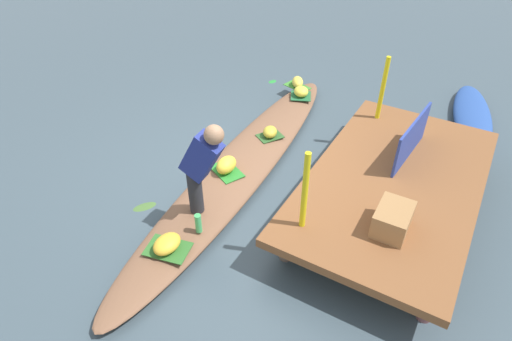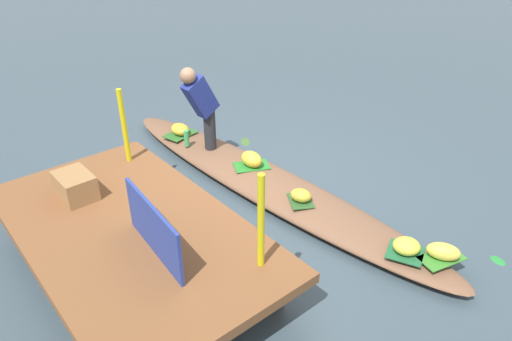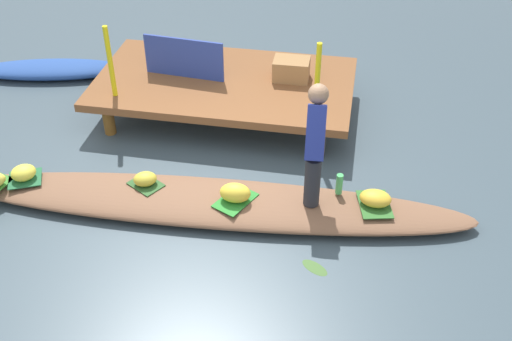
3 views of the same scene
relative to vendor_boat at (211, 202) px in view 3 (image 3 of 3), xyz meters
name	(u,v)px [view 3 (image 3 of 3)]	position (x,y,z in m)	size (l,w,h in m)	color
canal_water	(212,209)	(0.00, 0.00, -0.09)	(40.00, 40.00, 0.00)	#3D4D57
dock_platform	(224,84)	(-0.28, 1.90, 0.32)	(3.20, 1.80, 0.47)	brown
vendor_boat	(211,202)	(0.00, 0.00, 0.00)	(5.41, 0.79, 0.19)	brown
moored_boat	(51,69)	(-2.91, 2.43, 0.01)	(2.13, 0.55, 0.20)	#274B97
leaf_mat_0	(25,179)	(-2.01, -0.09, 0.10)	(0.32, 0.34, 0.01)	#226238
banana_bunch_0	(23,173)	(-2.01, -0.09, 0.18)	(0.23, 0.26, 0.16)	yellow
leaf_mat_2	(146,184)	(-0.71, 0.05, 0.10)	(0.34, 0.25, 0.01)	#2D5828
banana_bunch_2	(145,179)	(-0.71, 0.05, 0.17)	(0.24, 0.19, 0.14)	gold
leaf_mat_3	(375,204)	(1.66, 0.16, 0.10)	(0.45, 0.31, 0.01)	#306A2A
banana_bunch_3	(375,198)	(1.66, 0.16, 0.17)	(0.32, 0.24, 0.15)	gold
leaf_mat_4	(235,200)	(0.26, -0.03, 0.10)	(0.44, 0.28, 0.01)	#2A822D
banana_bunch_4	(235,193)	(0.26, -0.03, 0.19)	(0.32, 0.22, 0.20)	yellow
vendor_person	(315,141)	(1.02, 0.18, 0.78)	(0.22, 0.52, 1.20)	#28282D
water_bottle	(339,184)	(1.29, 0.28, 0.21)	(0.07, 0.07, 0.23)	#49B762
market_banner	(184,58)	(-0.78, 1.90, 0.64)	(1.02, 0.03, 0.51)	#2A3F93
railing_post_west	(110,62)	(-1.48, 1.30, 0.82)	(0.06, 0.06, 0.88)	yellow
railing_post_east	(317,80)	(0.92, 1.30, 0.82)	(0.06, 0.06, 0.88)	yellow
produce_crate	(291,69)	(0.53, 2.08, 0.51)	(0.44, 0.32, 0.26)	#A07244
drifting_plant_0	(315,268)	(1.15, -0.65, -0.09)	(0.28, 0.13, 0.01)	#446930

